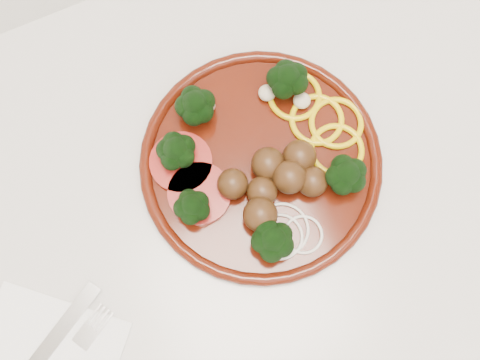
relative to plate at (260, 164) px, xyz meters
name	(u,v)px	position (x,y,z in m)	size (l,w,h in m)	color
counter	(324,213)	(0.14, -0.02, -0.47)	(2.40, 0.60, 0.90)	white
plate	(260,164)	(0.00, 0.00, 0.00)	(0.27, 0.27, 0.06)	#3E1006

